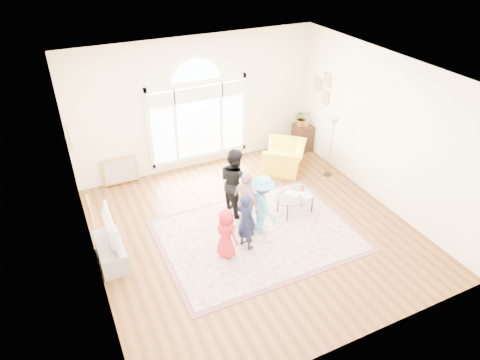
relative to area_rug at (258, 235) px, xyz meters
name	(u,v)px	position (x,y,z in m)	size (l,w,h in m)	color
ground	(253,230)	(0.00, 0.20, -0.01)	(6.00, 6.00, 0.00)	#573113
room_shell	(200,108)	(0.01, 3.04, 1.56)	(6.00, 6.00, 6.00)	#FBEAC6
area_rug	(258,235)	(0.00, 0.00, 0.00)	(3.60, 2.60, 0.02)	#C1B497
rug_border	(258,235)	(0.00, 0.00, 0.00)	(3.80, 2.80, 0.01)	brown
tv_console	(111,252)	(-2.75, 0.50, 0.20)	(0.45, 1.00, 0.42)	#989AA0
television	(107,230)	(-2.74, 0.50, 0.71)	(0.17, 1.03, 0.59)	black
coffee_table	(296,197)	(1.07, 0.37, 0.39)	(1.02, 0.68, 0.54)	silver
armchair	(285,157)	(1.77, 2.01, 0.34)	(1.08, 0.94, 0.70)	yellow
side_cabinet	(303,137)	(2.78, 2.78, 0.34)	(0.40, 0.50, 0.70)	black
floor_lamp	(333,127)	(2.62, 1.35, 1.27)	(0.28, 0.28, 1.51)	black
plant_pedestal	(300,138)	(2.70, 2.77, 0.34)	(0.20, 0.20, 0.70)	white
potted_plant	(302,118)	(2.70, 2.77, 0.91)	(0.40, 0.35, 0.45)	#33722D
leaning_picture	(122,183)	(-2.02, 3.10, -0.01)	(0.80, 0.05, 0.62)	tan
child_red	(226,233)	(-0.79, -0.25, 0.51)	(0.49, 0.32, 1.00)	red
child_navy	(246,221)	(-0.36, -0.19, 0.59)	(0.43, 0.28, 1.17)	#151C3B
child_black	(235,181)	(-0.07, 0.94, 0.75)	(0.72, 0.56, 1.47)	black
child_pink	(246,202)	(-0.13, 0.27, 0.66)	(0.76, 0.32, 1.31)	#D89EA7
child_blue	(263,205)	(0.14, 0.10, 0.64)	(0.81, 0.47, 1.26)	#4FABD0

